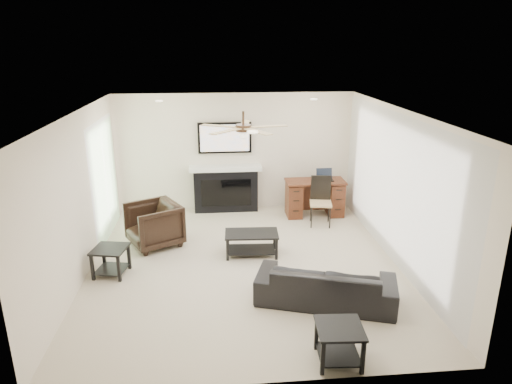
# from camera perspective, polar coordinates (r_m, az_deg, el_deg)

# --- Properties ---
(room_shell) EXTENTS (5.50, 5.54, 2.52)m
(room_shell) POSITION_cam_1_polar(r_m,az_deg,el_deg) (7.07, -0.03, 3.49)
(room_shell) COLOR beige
(room_shell) RESTS_ON ground
(sofa) EXTENTS (2.05, 1.30, 0.56)m
(sofa) POSITION_cam_1_polar(r_m,az_deg,el_deg) (6.54, 8.71, -11.28)
(sofa) COLOR black
(sofa) RESTS_ON ground
(armchair) EXTENTS (1.16, 1.15, 0.78)m
(armchair) POSITION_cam_1_polar(r_m,az_deg,el_deg) (8.33, -12.64, -4.01)
(armchair) COLOR black
(armchair) RESTS_ON ground
(coffee_table) EXTENTS (0.92, 0.55, 0.40)m
(coffee_table) POSITION_cam_1_polar(r_m,az_deg,el_deg) (7.85, -0.55, -6.47)
(coffee_table) COLOR black
(coffee_table) RESTS_ON ground
(end_table_near) EXTENTS (0.55, 0.55, 0.45)m
(end_table_near) POSITION_cam_1_polar(r_m,az_deg,el_deg) (5.53, 10.31, -18.19)
(end_table_near) COLOR black
(end_table_near) RESTS_ON ground
(end_table_left) EXTENTS (0.59, 0.59, 0.45)m
(end_table_left) POSITION_cam_1_polar(r_m,az_deg,el_deg) (7.55, -17.67, -8.25)
(end_table_left) COLOR black
(end_table_left) RESTS_ON ground
(fireplace_unit) EXTENTS (1.52, 0.34, 1.91)m
(fireplace_unit) POSITION_cam_1_polar(r_m,az_deg,el_deg) (9.65, -3.83, 2.99)
(fireplace_unit) COLOR black
(fireplace_unit) RESTS_ON ground
(desk) EXTENTS (1.22, 0.56, 0.76)m
(desk) POSITION_cam_1_polar(r_m,az_deg,el_deg) (9.63, 7.33, -0.73)
(desk) COLOR #36180D
(desk) RESTS_ON ground
(desk_chair) EXTENTS (0.49, 0.51, 0.97)m
(desk_chair) POSITION_cam_1_polar(r_m,az_deg,el_deg) (9.09, 8.10, -1.22)
(desk_chair) COLOR black
(desk_chair) RESTS_ON ground
(laptop) EXTENTS (0.33, 0.24, 0.23)m
(laptop) POSITION_cam_1_polar(r_m,az_deg,el_deg) (9.51, 8.65, 2.10)
(laptop) COLOR black
(laptop) RESTS_ON desk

